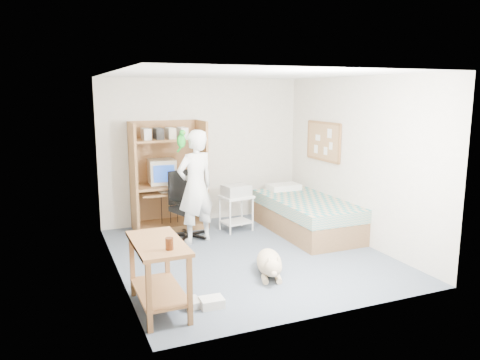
{
  "coord_description": "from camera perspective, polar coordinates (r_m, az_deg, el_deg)",
  "views": [
    {
      "loc": [
        -2.55,
        -5.8,
        2.28
      ],
      "look_at": [
        -0.06,
        0.17,
        1.05
      ],
      "focal_mm": 35.0,
      "sensor_mm": 36.0,
      "label": 1
    }
  ],
  "objects": [
    {
      "name": "printer_cart",
      "position": [
        7.73,
        -0.47,
        -3.36
      ],
      "size": [
        0.55,
        0.47,
        0.59
      ],
      "rotation": [
        0.0,
        0.0,
        0.17
      ],
      "color": "white",
      "rests_on": "floor"
    },
    {
      "name": "floor",
      "position": [
        6.73,
        1.01,
        -9.03
      ],
      "size": [
        4.0,
        4.0,
        0.0
      ],
      "primitive_type": "plane",
      "color": "#4D5769",
      "rests_on": "ground"
    },
    {
      "name": "wall_back",
      "position": [
        8.27,
        -4.55,
        3.58
      ],
      "size": [
        3.6,
        0.02,
        2.5
      ],
      "primitive_type": "cube",
      "color": "beige",
      "rests_on": "floor"
    },
    {
      "name": "parrot",
      "position": [
        6.94,
        -7.14,
        4.87
      ],
      "size": [
        0.13,
        0.22,
        0.35
      ],
      "rotation": [
        0.0,
        0.0,
        0.3
      ],
      "color": "#148C24",
      "rests_on": "person"
    },
    {
      "name": "dog",
      "position": [
        5.97,
        3.63,
        -10.07
      ],
      "size": [
        0.51,
        0.94,
        0.36
      ],
      "rotation": [
        0.0,
        0.0,
        -0.34
      ],
      "color": "#CCAB88",
      "rests_on": "floor"
    },
    {
      "name": "bed",
      "position": [
        7.74,
        8.03,
        -4.25
      ],
      "size": [
        1.02,
        2.02,
        0.66
      ],
      "color": "brown",
      "rests_on": "floor"
    },
    {
      "name": "printer",
      "position": [
        7.67,
        -0.47,
        -1.26
      ],
      "size": [
        0.47,
        0.39,
        0.18
      ],
      "primitive_type": "cube",
      "rotation": [
        0.0,
        0.0,
        0.17
      ],
      "color": "#A6A6A1",
      "rests_on": "printer_cart"
    },
    {
      "name": "crt_monitor",
      "position": [
        7.85,
        -9.51,
        1.03
      ],
      "size": [
        0.45,
        0.48,
        0.4
      ],
      "rotation": [
        0.0,
        0.0,
        -0.07
      ],
      "color": "beige",
      "rests_on": "computer_hutch"
    },
    {
      "name": "office_chair",
      "position": [
        7.46,
        -6.56,
        -4.13
      ],
      "size": [
        0.59,
        0.6,
        1.04
      ],
      "rotation": [
        0.0,
        0.0,
        0.3
      ],
      "color": "black",
      "rests_on": "floor"
    },
    {
      "name": "pencil_cup",
      "position": [
        7.9,
        -6.18,
        0.05
      ],
      "size": [
        0.08,
        0.08,
        0.12
      ],
      "primitive_type": "cylinder",
      "color": "gold",
      "rests_on": "computer_hutch"
    },
    {
      "name": "floor_box_b",
      "position": [
        5.22,
        -5.88,
        -14.7
      ],
      "size": [
        0.21,
        0.24,
        0.08
      ],
      "primitive_type": "cube",
      "rotation": [
        0.0,
        0.0,
        0.14
      ],
      "color": "#BBBCB6",
      "rests_on": "floor"
    },
    {
      "name": "computer_hutch",
      "position": [
        7.89,
        -8.74,
        -0.01
      ],
      "size": [
        1.2,
        0.63,
        1.8
      ],
      "color": "brown",
      "rests_on": "floor"
    },
    {
      "name": "wall_right",
      "position": [
        7.32,
        14.07,
        2.36
      ],
      "size": [
        0.02,
        4.0,
        2.5
      ],
      "primitive_type": "cube",
      "color": "beige",
      "rests_on": "floor"
    },
    {
      "name": "keyboard",
      "position": [
        7.78,
        -8.19,
        -1.28
      ],
      "size": [
        0.47,
        0.22,
        0.03
      ],
      "primitive_type": "cube",
      "rotation": [
        0.0,
        0.0,
        0.13
      ],
      "color": "beige",
      "rests_on": "computer_hutch"
    },
    {
      "name": "ceiling",
      "position": [
        6.34,
        1.08,
        12.76
      ],
      "size": [
        3.6,
        4.0,
        0.02
      ],
      "primitive_type": "cube",
      "color": "white",
      "rests_on": "wall_back"
    },
    {
      "name": "wall_left",
      "position": [
        5.94,
        -15.08,
        0.41
      ],
      "size": [
        0.02,
        4.0,
        2.5
      ],
      "primitive_type": "cube",
      "color": "beige",
      "rests_on": "floor"
    },
    {
      "name": "corkboard",
      "position": [
        8.01,
        10.13,
        4.66
      ],
      "size": [
        0.04,
        0.94,
        0.66
      ],
      "color": "olive",
      "rests_on": "wall_right"
    },
    {
      "name": "floor_box_a",
      "position": [
        5.19,
        -3.46,
        -14.67
      ],
      "size": [
        0.26,
        0.21,
        0.1
      ],
      "primitive_type": "cube",
      "rotation": [
        0.0,
        0.0,
        -0.05
      ],
      "color": "silver",
      "rests_on": "floor"
    },
    {
      "name": "person",
      "position": [
        7.09,
        -5.43,
        -0.82
      ],
      "size": [
        0.72,
        0.58,
        1.72
      ],
      "primitive_type": "imported",
      "rotation": [
        0.0,
        0.0,
        3.45
      ],
      "color": "white",
      "rests_on": "floor"
    },
    {
      "name": "side_desk",
      "position": [
        5.03,
        -9.89,
        -10.18
      ],
      "size": [
        0.5,
        1.0,
        0.75
      ],
      "color": "brown",
      "rests_on": "floor"
    },
    {
      "name": "drink_glass",
      "position": [
        4.67,
        -8.6,
        -7.69
      ],
      "size": [
        0.08,
        0.08,
        0.12
      ],
      "primitive_type": "cylinder",
      "color": "#421D0A",
      "rests_on": "side_desk"
    }
  ]
}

